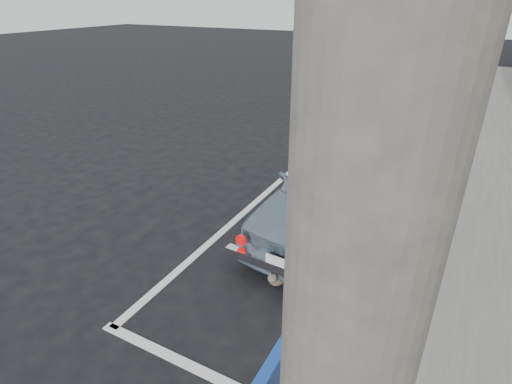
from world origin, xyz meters
TOP-DOWN VIEW (x-y plane):
  - ground at (0.00, 0.00)m, footprint 80.00×80.00m
  - sidewalk at (3.20, 2.00)m, footprint 2.80×40.00m
  - pline_rear at (0.50, -0.50)m, footprint 3.00×0.12m
  - pline_front at (0.50, 6.50)m, footprint 3.00×0.12m
  - pline_side at (-0.90, 3.00)m, footprint 0.12×7.00m
  - utility_pole at (2.05, -2.00)m, footprint 0.44×0.36m
  - retro_coupe at (0.65, 3.01)m, footprint 1.91×4.23m
  - cat at (0.46, 1.13)m, footprint 0.26×0.49m

SIDE VIEW (x-z plane):
  - ground at x=0.00m, z-range 0.00..0.00m
  - pline_rear at x=0.50m, z-range 0.00..0.01m
  - pline_front at x=0.50m, z-range 0.00..0.01m
  - pline_side at x=-0.90m, z-range 0.00..0.01m
  - sidewalk at x=3.20m, z-range 0.00..0.15m
  - cat at x=0.46m, z-range -0.01..0.25m
  - retro_coupe at x=0.65m, z-range 0.01..1.41m
  - utility_pole at x=2.05m, z-range -0.10..6.90m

